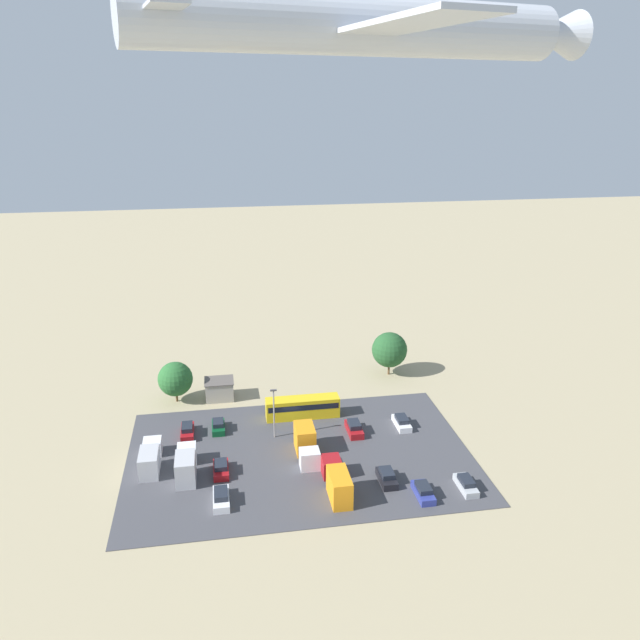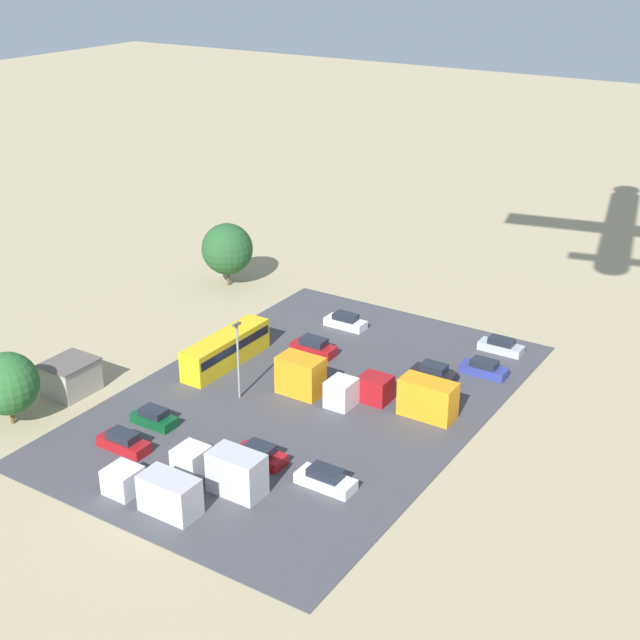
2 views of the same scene
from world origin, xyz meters
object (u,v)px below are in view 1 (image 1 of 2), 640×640
(shed_building, at_px, (219,389))
(parked_truck_2, at_px, (337,481))
(parked_car_2, at_px, (221,498))
(parked_car_8, at_px, (466,484))
(parked_car_0, at_px, (387,477))
(parked_truck_3, at_px, (150,458))
(parked_car_3, at_px, (402,422))
(parked_car_6, at_px, (187,431))
(parked_car_7, at_px, (354,428))
(parked_truck_0, at_px, (306,444))
(airplane, at_px, (376,26))
(parked_car_1, at_px, (218,426))
(parked_car_4, at_px, (221,469))
(parked_car_5, at_px, (423,491))
(parked_truck_1, at_px, (186,465))
(bus, at_px, (303,407))

(shed_building, bearing_deg, parked_truck_2, 115.75)
(parked_car_2, distance_m, parked_car_8, 29.68)
(parked_car_0, height_order, parked_truck_3, parked_truck_3)
(parked_car_2, distance_m, parked_truck_2, 13.92)
(parked_car_3, xyz_separation_m, parked_truck_2, (12.46, 14.37, 0.93))
(parked_car_6, height_order, parked_car_7, parked_car_7)
(parked_car_6, distance_m, parked_car_8, 38.96)
(parked_truck_0, height_order, airplane, airplane)
(parked_car_8, distance_m, parked_truck_0, 21.21)
(parked_car_1, relative_size, parked_truck_3, 0.49)
(parked_car_1, distance_m, parked_car_3, 26.61)
(parked_car_4, height_order, parked_truck_0, parked_truck_0)
(parked_car_5, height_order, parked_car_6, parked_car_6)
(parked_truck_2, xyz_separation_m, parked_truck_3, (22.74, -9.38, -0.21))
(parked_car_8, distance_m, parked_truck_2, 15.86)
(parked_truck_2, bearing_deg, airplane, -88.71)
(parked_car_7, bearing_deg, parked_car_1, -11.59)
(parked_car_4, xyz_separation_m, parked_car_8, (-29.50, 8.50, -0.02))
(parked_car_4, distance_m, parked_truck_2, 15.29)
(parked_car_4, bearing_deg, parked_truck_1, 177.27)
(parked_car_3, bearing_deg, parked_car_6, 175.08)
(parked_truck_2, bearing_deg, parked_car_1, 128.32)
(parked_car_2, relative_size, parked_truck_2, 0.52)
(parked_car_1, distance_m, parked_car_2, 17.40)
(parked_truck_0, relative_size, airplane, 0.19)
(shed_building, bearing_deg, airplane, 109.07)
(parked_car_3, height_order, parked_car_8, parked_car_3)
(parked_car_2, distance_m, parked_car_3, 29.89)
(parked_car_0, bearing_deg, parked_car_6, -32.65)
(parked_car_3, relative_size, parked_truck_0, 0.60)
(parked_car_6, bearing_deg, parked_car_4, -66.69)
(parked_truck_3, bearing_deg, airplane, -42.73)
(parked_car_1, xyz_separation_m, parked_car_2, (-0.07, 17.40, 0.02))
(parked_car_5, bearing_deg, parked_car_3, 81.96)
(parked_car_4, bearing_deg, parked_car_7, 20.76)
(parked_car_8, bearing_deg, parked_car_5, -174.39)
(parked_car_1, relative_size, parked_truck_0, 0.53)
(airplane, bearing_deg, parked_car_3, 142.70)
(parked_truck_0, bearing_deg, parked_car_3, -160.05)
(parked_car_0, bearing_deg, parked_car_8, 161.53)
(parked_car_7, relative_size, parked_truck_0, 0.61)
(shed_building, xyz_separation_m, parked_truck_1, (4.54, 21.41, 0.05))
(parked_truck_3, bearing_deg, parked_truck_2, -22.40)
(parked_car_1, distance_m, parked_truck_2, 22.52)
(parked_car_6, height_order, parked_truck_0, parked_truck_0)
(parked_car_1, height_order, parked_car_3, parked_car_1)
(parked_car_0, distance_m, parked_car_4, 21.05)
(bus, height_order, parked_car_1, bus)
(parked_car_0, bearing_deg, parked_car_3, -114.02)
(parked_car_1, distance_m, parked_truck_1, 11.72)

